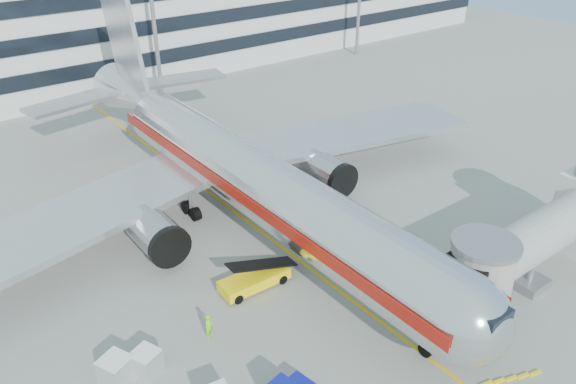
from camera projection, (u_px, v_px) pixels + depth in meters
ground at (334, 286)px, 38.24m from camera, size 180.00×180.00×0.00m
lead_in_line at (251, 224)px, 45.18m from camera, size 0.25×70.00×0.01m
main_jet at (237, 170)px, 44.33m from camera, size 50.95×48.70×16.06m
jet_bridge at (553, 230)px, 37.29m from camera, size 17.80×4.50×7.00m
terminal at (47, 22)px, 74.70m from camera, size 150.00×24.25×15.60m
belt_loader at (254, 279)px, 37.87m from camera, size 5.15×1.99×2.45m
cargo_container_left at (116, 370)px, 30.63m from camera, size 1.99×1.99×1.61m
cargo_container_right at (146, 362)px, 31.24m from camera, size 1.80×1.80×1.48m
ramp_worker at (209, 326)px, 33.63m from camera, size 0.69×0.55×1.65m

